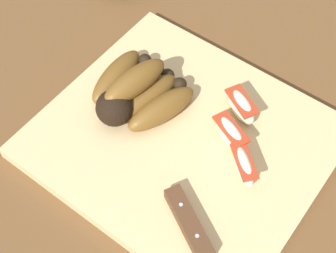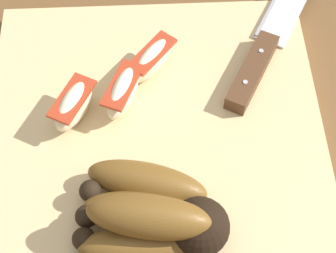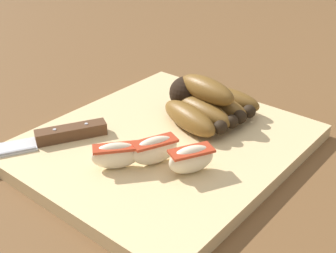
# 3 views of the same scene
# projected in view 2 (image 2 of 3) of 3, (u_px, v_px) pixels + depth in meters

# --- Properties ---
(ground_plane) EXTENTS (6.00, 6.00, 0.00)m
(ground_plane) POSITION_uv_depth(u_px,v_px,m) (153.00, 158.00, 0.56)
(ground_plane) COLOR brown
(cutting_board) EXTENTS (0.38, 0.34, 0.02)m
(cutting_board) POSITION_uv_depth(u_px,v_px,m) (150.00, 154.00, 0.55)
(cutting_board) COLOR #DBBC84
(cutting_board) RESTS_ON ground_plane
(banana_bunch) EXTENTS (0.15, 0.14, 0.07)m
(banana_bunch) POSITION_uv_depth(u_px,v_px,m) (147.00, 227.00, 0.47)
(banana_bunch) COLOR black
(banana_bunch) RESTS_ON cutting_board
(chefs_knife) EXTENTS (0.26, 0.16, 0.02)m
(chefs_knife) POSITION_uv_depth(u_px,v_px,m) (265.00, 41.00, 0.60)
(chefs_knife) COLOR silver
(chefs_knife) RESTS_ON cutting_board
(apple_wedge_near) EXTENTS (0.07, 0.05, 0.04)m
(apple_wedge_near) POSITION_uv_depth(u_px,v_px,m) (119.00, 92.00, 0.55)
(apple_wedge_near) COLOR #F4E5C1
(apple_wedge_near) RESTS_ON cutting_board
(apple_wedge_middle) EXTENTS (0.06, 0.06, 0.04)m
(apple_wedge_middle) POSITION_uv_depth(u_px,v_px,m) (148.00, 60.00, 0.57)
(apple_wedge_middle) COLOR #F4E5C1
(apple_wedge_middle) RESTS_ON cutting_board
(apple_wedge_far) EXTENTS (0.06, 0.05, 0.04)m
(apple_wedge_far) POSITION_uv_depth(u_px,v_px,m) (70.00, 105.00, 0.54)
(apple_wedge_far) COLOR #F4E5C1
(apple_wedge_far) RESTS_ON cutting_board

